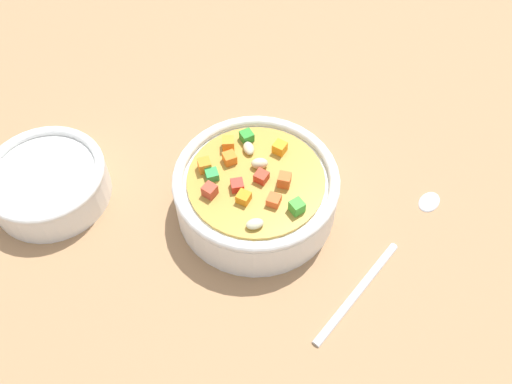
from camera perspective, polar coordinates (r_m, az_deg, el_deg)
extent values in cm
cube|color=#9E754F|center=(62.58, 0.00, -2.09)|extent=(140.00, 140.00, 2.00)
cylinder|color=white|center=(59.75, 0.00, -0.27)|extent=(17.31, 17.31, 4.86)
torus|color=white|center=(57.51, 0.00, 1.33)|extent=(17.42, 17.42, 1.15)
cylinder|color=#B18A36|center=(57.62, 0.00, 1.24)|extent=(14.38, 14.38, 0.40)
cube|color=orange|center=(59.33, 2.44, 4.55)|extent=(1.59, 1.59, 1.21)
cube|color=#E95A28|center=(55.32, 1.83, -0.84)|extent=(1.43, 1.43, 0.97)
cube|color=orange|center=(59.62, -2.86, 4.96)|extent=(1.56, 1.56, 1.36)
cube|color=orange|center=(55.45, -1.27, -0.56)|extent=(1.52, 1.52, 1.04)
cube|color=orange|center=(58.49, -2.72, 3.48)|extent=(1.75, 1.75, 1.13)
cube|color=#BB3E28|center=(56.00, -4.76, 0.15)|extent=(1.64, 1.64, 1.25)
ellipsoid|color=beige|center=(57.95, 0.41, 2.94)|extent=(1.62, 2.02, 1.17)
cube|color=#2A8A2B|center=(60.42, -0.96, 5.71)|extent=(1.77, 1.77, 1.07)
ellipsoid|color=beige|center=(53.79, -0.13, -3.27)|extent=(1.83, 2.08, 0.93)
cube|color=#D55C27|center=(56.72, 2.96, 1.42)|extent=(1.26, 1.26, 1.38)
cube|color=green|center=(57.39, -4.53, 1.78)|extent=(1.71, 1.71, 0.91)
cube|color=green|center=(54.79, 4.20, -1.51)|extent=(1.77, 1.77, 1.32)
ellipsoid|color=beige|center=(59.47, -0.76, 4.50)|extent=(2.08, 1.80, 0.85)
cube|color=red|center=(56.38, -1.94, 0.68)|extent=(1.65, 1.65, 0.98)
cube|color=red|center=(56.86, 0.51, 1.40)|extent=(1.58, 1.58, 1.02)
cube|color=orange|center=(58.11, -5.21, 2.95)|extent=(1.71, 1.71, 1.33)
cylinder|color=silver|center=(57.13, 10.33, -9.92)|extent=(12.93, 7.12, 0.87)
ellipsoid|color=silver|center=(64.69, 17.37, -0.77)|extent=(3.70, 3.27, 0.95)
cylinder|color=white|center=(65.35, -20.40, 0.72)|extent=(12.97, 12.97, 3.71)
torus|color=white|center=(63.77, -20.94, 1.84)|extent=(13.10, 13.10, 1.04)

